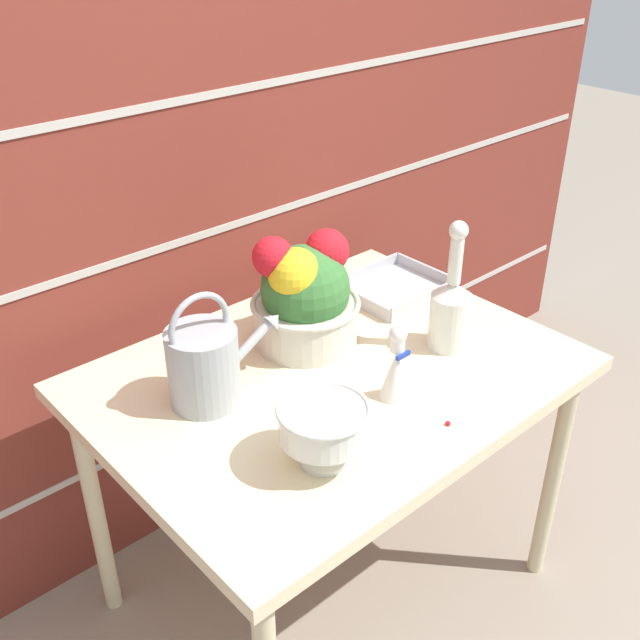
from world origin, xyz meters
The scene contains 10 objects.
ground_plane centered at (0.00, 0.00, 0.00)m, with size 12.00×12.00×0.00m, color gray.
brick_wall centered at (0.00, 0.55, 1.10)m, with size 3.60×0.08×2.20m.
patio_table centered at (0.00, 0.00, 0.67)m, with size 1.10×0.83×0.74m.
watering_can centered at (-0.28, 0.10, 0.84)m, with size 0.30×0.16×0.27m.
crystal_pedestal_bowl centered at (-0.23, -0.23, 0.84)m, with size 0.18×0.18×0.14m.
flower_planter centered at (0.04, 0.14, 0.87)m, with size 0.27×0.27×0.29m.
glass_decanter centered at (0.29, -0.11, 0.85)m, with size 0.10×0.10×0.33m.
figurine_vase centered at (0.03, -0.17, 0.81)m, with size 0.07×0.07×0.18m.
wire_tray centered at (0.39, 0.17, 0.75)m, with size 0.27×0.23×0.04m.
fallen_petal centered at (0.04, -0.32, 0.74)m, with size 0.01×0.01×0.01m.
Camera 1 is at (-0.99, -1.07, 1.74)m, focal length 42.00 mm.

